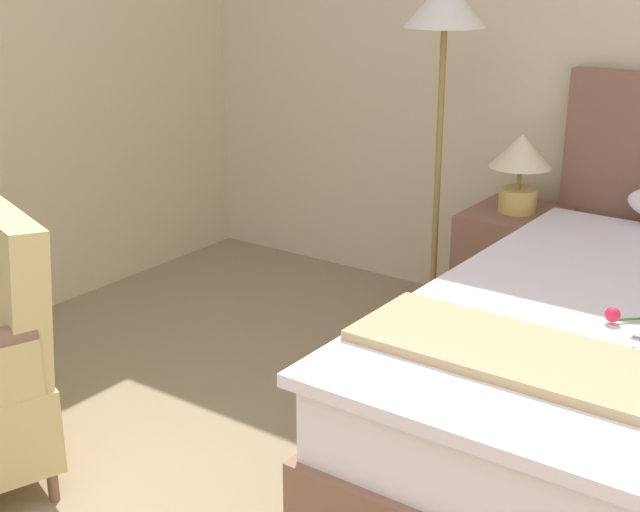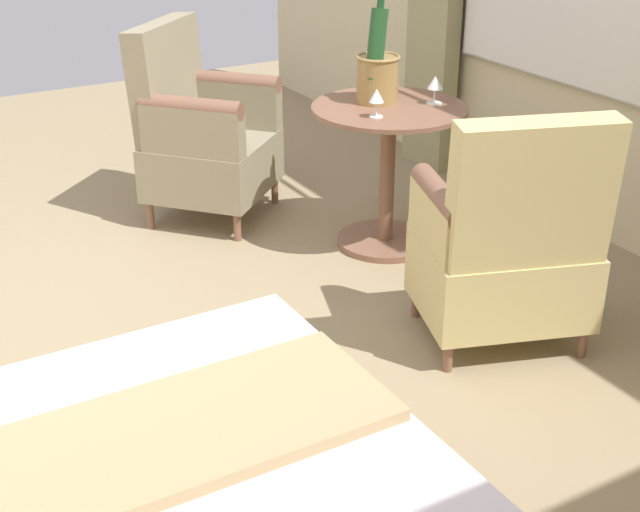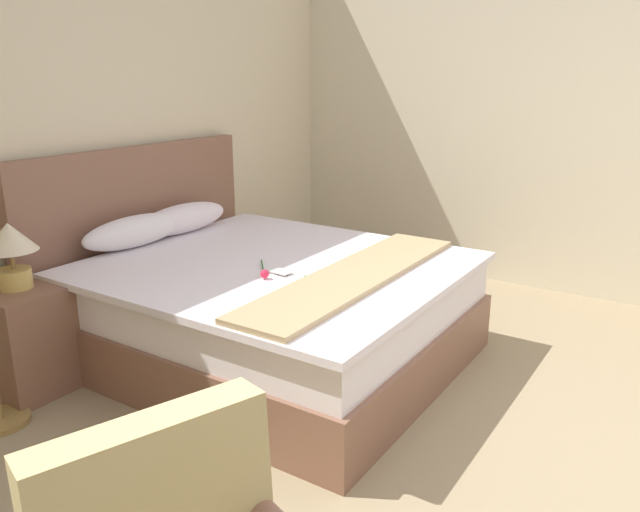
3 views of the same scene
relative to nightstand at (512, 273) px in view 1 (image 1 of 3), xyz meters
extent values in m
sphere|color=#DB2342|center=(0.77, -1.05, 0.35)|extent=(0.05, 0.05, 0.05)
ellipsoid|color=#33702D|center=(0.89, -1.25, 0.34)|extent=(0.03, 0.05, 0.01)
cube|color=brown|center=(0.00, 0.00, 0.00)|extent=(0.41, 0.46, 0.59)
sphere|color=olive|center=(0.22, 0.00, 0.13)|extent=(0.02, 0.02, 0.02)
cylinder|color=tan|center=(0.00, 0.00, 0.35)|extent=(0.17, 0.17, 0.11)
cylinder|color=olive|center=(0.00, 0.00, 0.45)|extent=(0.02, 0.02, 0.10)
cone|color=beige|center=(0.00, 0.00, 0.57)|extent=(0.28, 0.28, 0.15)
cylinder|color=olive|center=(-0.30, -0.21, -0.28)|extent=(0.28, 0.28, 0.03)
cylinder|color=olive|center=(-0.30, -0.21, 0.42)|extent=(0.03, 0.03, 1.36)
cone|color=silver|center=(-0.30, -0.21, 1.19)|extent=(0.34, 0.34, 0.20)
cylinder|color=brown|center=(-1.13, -1.94, -0.24)|extent=(0.04, 0.04, 0.11)
cylinder|color=brown|center=(-0.64, -2.11, -0.24)|extent=(0.04, 0.04, 0.11)
cube|color=#CFBC7B|center=(-0.89, -2.04, 0.37)|extent=(0.59, 0.33, 0.53)
camera|label=1|loc=(1.51, -3.63, 1.42)|focal=50.00mm
camera|label=2|loc=(1.12, 0.02, 1.47)|focal=50.00mm
camera|label=3|loc=(-1.71, -3.03, 1.39)|focal=35.00mm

